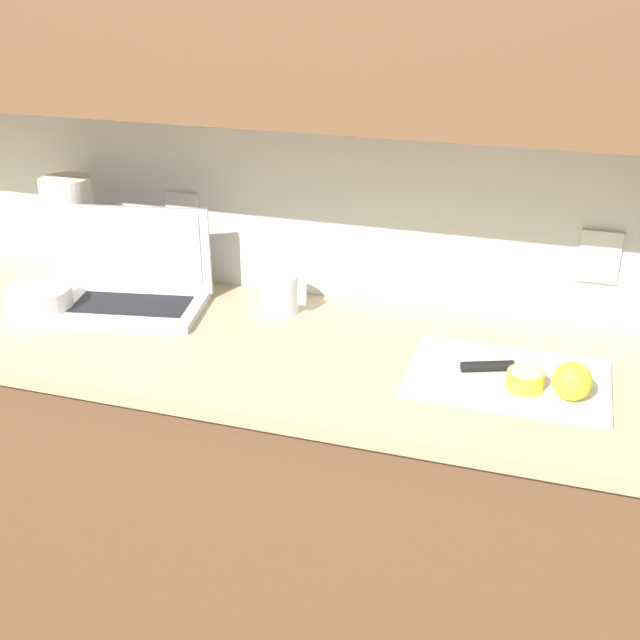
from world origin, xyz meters
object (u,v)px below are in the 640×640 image
Objects in this scene: lemon_half_cut at (525,380)px; bowl_white at (39,301)px; cutting_board at (508,378)px; knife at (503,366)px; paper_towel_roll at (71,231)px; laptop at (136,284)px; lemon_whole_beside at (572,381)px; measuring_cup at (280,293)px.

lemon_half_cut is 1.15m from bowl_white.
knife is (-0.01, 0.03, 0.01)m from cutting_board.
lemon_half_cut is 1.21m from paper_towel_roll.
laptop is 4.97× the size of lemon_whole_beside.
knife is at bearing 149.66° from lemon_whole_beside.
paper_towel_roll is at bearing 98.87° from bowl_white.
laptop reaches higher than cutting_board.
paper_towel_roll reaches higher than bowl_white.
paper_towel_roll is (-1.15, 0.20, 0.14)m from cutting_board.
lemon_half_cut is (0.95, -0.15, -0.03)m from laptop.
lemon_half_cut is at bearing -74.50° from knife.
lemon_whole_beside is at bearing -19.01° from measuring_cup.
measuring_cup reaches higher than cutting_board.
measuring_cup is 0.41× the size of paper_towel_roll.
cutting_board is 0.03m from knife.
cutting_board is 2.52× the size of bowl_white.
knife is 2.26× the size of measuring_cup.
laptop is 2.35× the size of bowl_white.
knife is 0.08m from lemon_half_cut.
knife reaches higher than cutting_board.
measuring_cup is at bearing 143.19° from knife.
bowl_white reaches higher than lemon_half_cut.
paper_towel_roll is at bearing 147.41° from laptop.
bowl_white is (-0.55, -0.19, -0.01)m from measuring_cup.
measuring_cup is at bearing 160.99° from lemon_whole_beside.
lemon_whole_beside is 0.73m from measuring_cup.
bowl_white is at bearing -160.01° from laptop.
lemon_whole_beside reaches higher than cutting_board.
lemon_half_cut is at bearing -20.45° from measuring_cup.
laptop is 0.26m from paper_towel_roll.
knife is 0.57m from measuring_cup.
lemon_whole_beside is 0.47× the size of bowl_white.
cutting_board is 1.56× the size of knife.
laptop is 1.36× the size of paper_towel_roll.
measuring_cup is at bearing 159.55° from lemon_half_cut.
measuring_cup is (-0.60, 0.22, 0.02)m from lemon_half_cut.
bowl_white is 0.58× the size of paper_towel_roll.
lemon_whole_beside is 0.27× the size of paper_towel_roll.
bowl_white is at bearing 177.85° from lemon_whole_beside.
paper_towel_roll reaches higher than knife.
lemon_half_cut reaches higher than knife.
paper_towel_roll is at bearing 168.53° from lemon_whole_beside.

